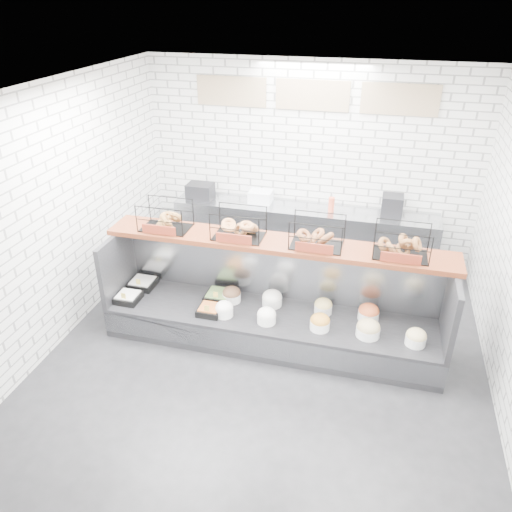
# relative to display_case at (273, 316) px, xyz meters

# --- Properties ---
(ground) EXTENTS (5.50, 5.50, 0.00)m
(ground) POSITION_rel_display_case_xyz_m (-0.01, -0.34, -0.33)
(ground) COLOR black
(ground) RESTS_ON ground
(room_shell) EXTENTS (5.02, 5.51, 3.01)m
(room_shell) POSITION_rel_display_case_xyz_m (-0.01, 0.26, 1.73)
(room_shell) COLOR white
(room_shell) RESTS_ON ground
(display_case) EXTENTS (4.00, 0.90, 1.20)m
(display_case) POSITION_rel_display_case_xyz_m (0.00, 0.00, 0.00)
(display_case) COLOR black
(display_case) RESTS_ON ground
(bagel_shelf) EXTENTS (4.10, 0.50, 0.40)m
(bagel_shelf) POSITION_rel_display_case_xyz_m (-0.01, 0.17, 1.04)
(bagel_shelf) COLOR #4C1F10
(bagel_shelf) RESTS_ON display_case
(prep_counter) EXTENTS (4.00, 0.60, 1.20)m
(prep_counter) POSITION_rel_display_case_xyz_m (-0.02, 2.09, 0.14)
(prep_counter) COLOR #93969B
(prep_counter) RESTS_ON ground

